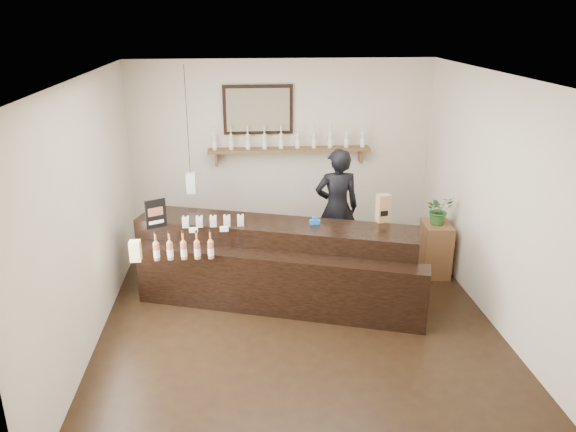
{
  "coord_description": "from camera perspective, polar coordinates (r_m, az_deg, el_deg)",
  "views": [
    {
      "loc": [
        -0.61,
        -5.75,
        3.41
      ],
      "look_at": [
        -0.06,
        0.7,
        1.06
      ],
      "focal_mm": 35.0,
      "sensor_mm": 36.0,
      "label": 1
    }
  ],
  "objects": [
    {
      "name": "potted_plant",
      "position": [
        7.75,
        15.08,
        0.62
      ],
      "size": [
        0.42,
        0.38,
        0.4
      ],
      "primitive_type": "imported",
      "rotation": [
        0.0,
        0.0,
        0.21
      ],
      "color": "#2C5F26",
      "rests_on": "side_cabinet"
    },
    {
      "name": "room_shell",
      "position": [
        6.03,
        1.13,
        3.49
      ],
      "size": [
        5.0,
        5.0,
        5.0
      ],
      "color": "beige",
      "rests_on": "ground"
    },
    {
      "name": "ground",
      "position": [
        6.71,
        1.03,
        -10.59
      ],
      "size": [
        5.0,
        5.0,
        0.0
      ],
      "primitive_type": "plane",
      "color": "black",
      "rests_on": "ground"
    },
    {
      "name": "promo_sign",
      "position": [
        6.87,
        -13.28,
        0.22
      ],
      "size": [
        0.23,
        0.14,
        0.36
      ],
      "color": "black",
      "rests_on": "counter"
    },
    {
      "name": "shopkeeper",
      "position": [
        7.81,
        5.0,
        1.59
      ],
      "size": [
        0.72,
        0.49,
        1.92
      ],
      "primitive_type": "imported",
      "rotation": [
        0.0,
        0.0,
        3.18
      ],
      "color": "black",
      "rests_on": "ground"
    },
    {
      "name": "back_wall_decor",
      "position": [
        8.3,
        -1.67,
        8.48
      ],
      "size": [
        2.66,
        0.96,
        1.69
      ],
      "color": "brown",
      "rests_on": "ground"
    },
    {
      "name": "side_cabinet",
      "position": [
        7.95,
        14.72,
        -3.24
      ],
      "size": [
        0.41,
        0.54,
        0.73
      ],
      "color": "brown",
      "rests_on": "ground"
    },
    {
      "name": "tape_dispenser",
      "position": [
        6.85,
        2.75,
        -0.51
      ],
      "size": [
        0.13,
        0.06,
        0.11
      ],
      "color": "#185EAC",
      "rests_on": "counter"
    },
    {
      "name": "paper_bag",
      "position": [
        6.99,
        9.66,
        0.8
      ],
      "size": [
        0.18,
        0.15,
        0.35
      ],
      "color": "#A4724F",
      "rests_on": "counter"
    },
    {
      "name": "counter",
      "position": [
        6.99,
        -1.29,
        -5.05
      ],
      "size": [
        3.51,
        1.97,
        1.14
      ],
      "color": "black",
      "rests_on": "ground"
    }
  ]
}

